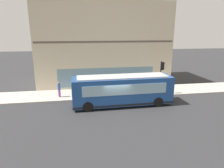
{
  "coord_description": "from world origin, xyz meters",
  "views": [
    {
      "loc": [
        -18.13,
        3.43,
        7.43
      ],
      "look_at": [
        1.84,
        0.11,
        1.96
      ],
      "focal_mm": 31.82,
      "sensor_mm": 36.0,
      "label": 1
    }
  ],
  "objects_px": {
    "pedestrian_walking_along_curb": "(59,88)",
    "pedestrian_by_light_pole": "(92,87)",
    "fire_hydrant": "(169,90)",
    "newspaper_vending_box": "(135,84)",
    "traffic_light_near_corner": "(162,71)",
    "pedestrian_near_building_entrance": "(131,85)",
    "pedestrian_near_hydrant": "(84,85)",
    "city_bus_nearside": "(122,90)"
  },
  "relations": [
    {
      "from": "city_bus_nearside",
      "to": "fire_hydrant",
      "type": "xyz_separation_m",
      "value": [
        2.66,
        -6.33,
        -1.04
      ]
    },
    {
      "from": "traffic_light_near_corner",
      "to": "pedestrian_near_building_entrance",
      "type": "bearing_deg",
      "value": 78.82
    },
    {
      "from": "pedestrian_walking_along_curb",
      "to": "pedestrian_near_building_entrance",
      "type": "height_order",
      "value": "pedestrian_near_building_entrance"
    },
    {
      "from": "traffic_light_near_corner",
      "to": "pedestrian_walking_along_curb",
      "type": "relative_size",
      "value": 2.24
    },
    {
      "from": "pedestrian_near_building_entrance",
      "to": "pedestrian_near_hydrant",
      "type": "bearing_deg",
      "value": 79.47
    },
    {
      "from": "traffic_light_near_corner",
      "to": "pedestrian_near_hydrant",
      "type": "height_order",
      "value": "traffic_light_near_corner"
    },
    {
      "from": "traffic_light_near_corner",
      "to": "fire_hydrant",
      "type": "height_order",
      "value": "traffic_light_near_corner"
    },
    {
      "from": "fire_hydrant",
      "to": "newspaper_vending_box",
      "type": "relative_size",
      "value": 0.82
    },
    {
      "from": "pedestrian_walking_along_curb",
      "to": "newspaper_vending_box",
      "type": "bearing_deg",
      "value": -76.44
    },
    {
      "from": "pedestrian_near_building_entrance",
      "to": "newspaper_vending_box",
      "type": "height_order",
      "value": "pedestrian_near_building_entrance"
    },
    {
      "from": "fire_hydrant",
      "to": "pedestrian_by_light_pole",
      "type": "relative_size",
      "value": 0.46
    },
    {
      "from": "pedestrian_near_building_entrance",
      "to": "pedestrian_by_light_pole",
      "type": "bearing_deg",
      "value": 86.1
    },
    {
      "from": "fire_hydrant",
      "to": "pedestrian_near_hydrant",
      "type": "relative_size",
      "value": 0.42
    },
    {
      "from": "pedestrian_walking_along_curb",
      "to": "fire_hydrant",
      "type": "bearing_deg",
      "value": -92.44
    },
    {
      "from": "city_bus_nearside",
      "to": "pedestrian_near_hydrant",
      "type": "xyz_separation_m",
      "value": [
        4.03,
        3.69,
        -0.39
      ]
    },
    {
      "from": "traffic_light_near_corner",
      "to": "pedestrian_by_light_pole",
      "type": "distance_m",
      "value": 8.28
    },
    {
      "from": "fire_hydrant",
      "to": "newspaper_vending_box",
      "type": "distance_m",
      "value": 4.44
    },
    {
      "from": "fire_hydrant",
      "to": "newspaper_vending_box",
      "type": "xyz_separation_m",
      "value": [
        2.83,
        3.42,
        0.09
      ]
    },
    {
      "from": "pedestrian_walking_along_curb",
      "to": "newspaper_vending_box",
      "type": "height_order",
      "value": "pedestrian_walking_along_curb"
    },
    {
      "from": "pedestrian_walking_along_curb",
      "to": "pedestrian_by_light_pole",
      "type": "xyz_separation_m",
      "value": [
        0.13,
        -3.66,
        -0.09
      ]
    },
    {
      "from": "city_bus_nearside",
      "to": "pedestrian_by_light_pole",
      "type": "xyz_separation_m",
      "value": [
        3.34,
        2.88,
        -0.48
      ]
    },
    {
      "from": "pedestrian_near_hydrant",
      "to": "pedestrian_near_building_entrance",
      "type": "distance_m",
      "value": 5.47
    },
    {
      "from": "pedestrian_by_light_pole",
      "to": "pedestrian_near_building_entrance",
      "type": "bearing_deg",
      "value": -93.9
    },
    {
      "from": "traffic_light_near_corner",
      "to": "pedestrian_near_hydrant",
      "type": "relative_size",
      "value": 2.22
    },
    {
      "from": "newspaper_vending_box",
      "to": "pedestrian_walking_along_curb",
      "type": "bearing_deg",
      "value": 103.56
    },
    {
      "from": "pedestrian_near_hydrant",
      "to": "pedestrian_near_building_entrance",
      "type": "bearing_deg",
      "value": -100.53
    },
    {
      "from": "city_bus_nearside",
      "to": "pedestrian_near_building_entrance",
      "type": "height_order",
      "value": "city_bus_nearside"
    },
    {
      "from": "pedestrian_near_building_entrance",
      "to": "city_bus_nearside",
      "type": "bearing_deg",
      "value": 150.9
    },
    {
      "from": "fire_hydrant",
      "to": "newspaper_vending_box",
      "type": "height_order",
      "value": "newspaper_vending_box"
    },
    {
      "from": "pedestrian_near_hydrant",
      "to": "traffic_light_near_corner",
      "type": "bearing_deg",
      "value": -100.78
    },
    {
      "from": "traffic_light_near_corner",
      "to": "pedestrian_near_building_entrance",
      "type": "relative_size",
      "value": 2.18
    },
    {
      "from": "traffic_light_near_corner",
      "to": "newspaper_vending_box",
      "type": "distance_m",
      "value": 4.47
    },
    {
      "from": "city_bus_nearside",
      "to": "pedestrian_near_hydrant",
      "type": "relative_size",
      "value": 5.72
    },
    {
      "from": "pedestrian_walking_along_curb",
      "to": "traffic_light_near_corner",
      "type": "bearing_deg",
      "value": -94.2
    },
    {
      "from": "city_bus_nearside",
      "to": "pedestrian_near_building_entrance",
      "type": "xyz_separation_m",
      "value": [
        3.03,
        -1.69,
        -0.36
      ]
    },
    {
      "from": "pedestrian_near_hydrant",
      "to": "pedestrian_by_light_pole",
      "type": "relative_size",
      "value": 1.1
    },
    {
      "from": "city_bus_nearside",
      "to": "newspaper_vending_box",
      "type": "bearing_deg",
      "value": -27.94
    },
    {
      "from": "city_bus_nearside",
      "to": "pedestrian_near_hydrant",
      "type": "bearing_deg",
      "value": 42.49
    },
    {
      "from": "newspaper_vending_box",
      "to": "pedestrian_near_building_entrance",
      "type": "bearing_deg",
      "value": 153.53
    },
    {
      "from": "city_bus_nearside",
      "to": "fire_hydrant",
      "type": "relative_size",
      "value": 13.63
    },
    {
      "from": "pedestrian_walking_along_curb",
      "to": "pedestrian_near_building_entrance",
      "type": "xyz_separation_m",
      "value": [
        -0.18,
        -8.23,
        0.03
      ]
    },
    {
      "from": "traffic_light_near_corner",
      "to": "pedestrian_near_hydrant",
      "type": "bearing_deg",
      "value": 79.22
    }
  ]
}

